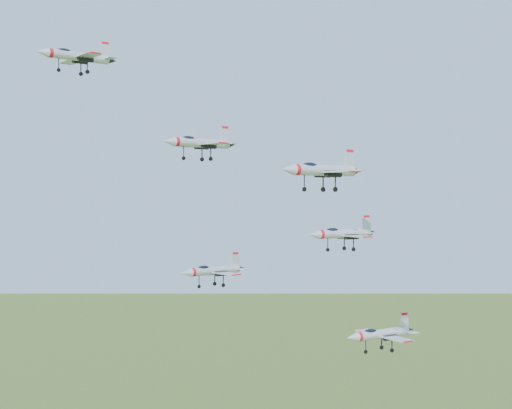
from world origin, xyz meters
TOP-DOWN VIEW (x-y plane):
  - jet_lead at (-13.09, 15.90)m, footprint 12.25×10.11m
  - jet_left_high at (0.69, 4.85)m, footprint 12.20×10.08m
  - jet_right_high at (2.37, -19.88)m, footprint 11.76×9.65m
  - jet_left_low at (3.21, 5.37)m, footprint 11.41×9.48m
  - jet_right_low at (9.33, -15.58)m, footprint 10.46×8.66m
  - jet_trail at (30.57, -0.69)m, footprint 13.82×11.43m

SIDE VIEW (x-z plane):
  - jet_trail at x=30.57m, z-range 114.67..118.36m
  - jet_left_low at x=3.21m, z-range 126.19..129.24m
  - jet_right_low at x=9.33m, z-range 132.38..135.17m
  - jet_right_high at x=2.37m, z-range 139.82..142.97m
  - jet_left_high at x=0.69m, z-range 144.29..147.55m
  - jet_lead at x=-13.09m, z-range 156.71..159.99m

